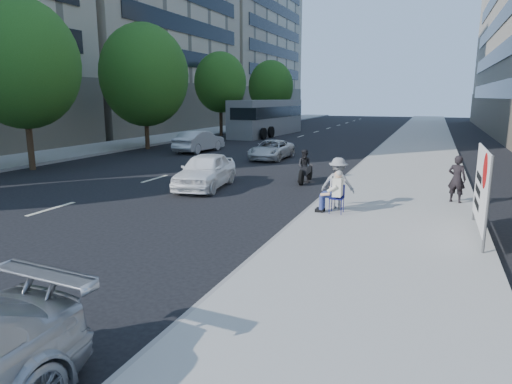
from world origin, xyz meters
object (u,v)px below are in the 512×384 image
at_px(jogger, 338,183).
at_px(protest_banner, 481,186).
at_px(white_sedan_mid, 199,141).
at_px(bus, 268,118).
at_px(pedestrian_woman, 457,179).
at_px(white_sedan_near, 205,171).
at_px(seated_protester, 334,189).
at_px(motorcycle, 305,168).
at_px(white_sedan_far, 272,150).

xyz_separation_m(jogger, protest_banner, (3.88, -1.51, 0.45)).
relative_size(white_sedan_mid, bus, 0.35).
relative_size(pedestrian_woman, white_sedan_near, 0.38).
bearing_deg(pedestrian_woman, white_sedan_near, 20.37).
distance_m(pedestrian_woman, bus, 29.53).
bearing_deg(white_sedan_near, seated_protester, -33.12).
bearing_deg(motorcycle, white_sedan_mid, 134.68).
relative_size(protest_banner, white_sedan_near, 0.75).
distance_m(white_sedan_near, bus, 26.00).
bearing_deg(protest_banner, white_sedan_near, 159.36).
height_order(white_sedan_mid, white_sedan_far, white_sedan_mid).
height_order(protest_banner, white_sedan_near, protest_banner).
xyz_separation_m(white_sedan_mid, motorcycle, (9.52, -8.29, -0.06)).
bearing_deg(white_sedan_far, white_sedan_near, -87.33).
bearing_deg(motorcycle, white_sedan_near, -147.77).
bearing_deg(jogger, white_sedan_near, -18.50).
distance_m(motorcycle, bus, 24.70).
bearing_deg(white_sedan_mid, bus, -83.93).
height_order(protest_banner, bus, bus).
height_order(seated_protester, protest_banner, protest_banner).
height_order(seated_protester, white_sedan_near, seated_protester).
xyz_separation_m(jogger, white_sedan_mid, (-11.81, 12.95, -0.25)).
relative_size(jogger, white_sedan_mid, 0.38).
height_order(white_sedan_near, bus, bus).
xyz_separation_m(white_sedan_near, white_sedan_far, (-0.39, 9.16, -0.14)).
relative_size(seated_protester, bus, 0.11).
bearing_deg(white_sedan_mid, jogger, 137.10).
distance_m(seated_protester, white_sedan_mid, 17.96).
xyz_separation_m(pedestrian_woman, bus, (-15.65, 25.03, 0.70)).
xyz_separation_m(white_sedan_near, motorcycle, (3.44, 2.55, -0.06)).
relative_size(white_sedan_far, motorcycle, 1.94).
bearing_deg(seated_protester, pedestrian_woman, 39.05).
bearing_deg(bus, protest_banner, -57.17).
distance_m(protest_banner, white_sedan_far, 16.26).
relative_size(white_sedan_far, bus, 0.33).
distance_m(jogger, pedestrian_woman, 4.17).
bearing_deg(white_sedan_near, motorcycle, 28.62).
bearing_deg(jogger, bus, -64.29).
relative_size(white_sedan_mid, white_sedan_far, 1.07).
bearing_deg(protest_banner, white_sedan_far, 128.05).
bearing_deg(white_sedan_mid, pedestrian_woman, 149.81).
relative_size(pedestrian_woman, white_sedan_far, 0.39).
bearing_deg(protest_banner, white_sedan_mid, 137.34).
distance_m(white_sedan_far, motorcycle, 7.65).
bearing_deg(seated_protester, white_sedan_near, 154.75).
relative_size(seated_protester, protest_banner, 0.43).
bearing_deg(white_sedan_mid, white_sedan_near, 123.99).
bearing_deg(jogger, motorcycle, -62.05).
bearing_deg(protest_banner, motorcycle, 135.03).
distance_m(pedestrian_woman, white_sedan_near, 9.25).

